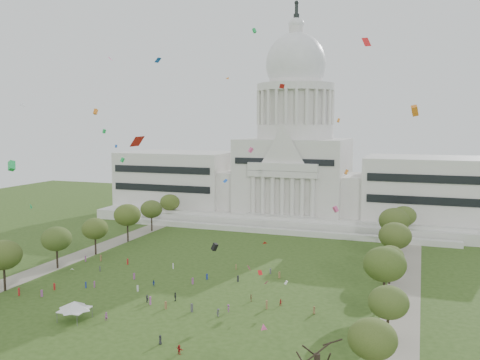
{
  "coord_description": "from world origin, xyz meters",
  "views": [
    {
      "loc": [
        51.08,
        -97.06,
        40.76
      ],
      "look_at": [
        0.0,
        45.0,
        24.0
      ],
      "focal_mm": 38.0,
      "sensor_mm": 36.0,
      "label": 1
    }
  ],
  "objects": [
    {
      "name": "person_3",
      "position": [
        12.62,
        2.36,
        0.84
      ],
      "size": [
        0.64,
        1.13,
        1.68
      ],
      "primitive_type": "imported",
      "rotation": [
        0.0,
        0.0,
        4.64
      ],
      "color": "#994C8C",
      "rests_on": "ground"
    },
    {
      "name": "row_tree_r_5",
      "position": [
        43.49,
        70.19,
        9.93
      ],
      "size": [
        9.82,
        9.82,
        13.96
      ],
      "color": "black",
      "rests_on": "ground"
    },
    {
      "name": "person_0",
      "position": [
        30.45,
        7.58,
        0.85
      ],
      "size": [
        0.87,
        0.99,
        1.7
      ],
      "primitive_type": "imported",
      "rotation": [
        0.0,
        0.0,
        5.2
      ],
      "color": "olive",
      "rests_on": "ground"
    },
    {
      "name": "person_9",
      "position": [
        11.52,
        -0.76,
        0.86
      ],
      "size": [
        0.82,
        1.21,
        1.71
      ],
      "primitive_type": "imported",
      "rotation": [
        0.0,
        0.0,
        1.32
      ],
      "color": "#4C4C51",
      "rests_on": "ground"
    },
    {
      "name": "person_10",
      "position": [
        15.2,
        10.28,
        0.85
      ],
      "size": [
        0.88,
        1.13,
        1.7
      ],
      "primitive_type": "imported",
      "rotation": [
        0.0,
        0.0,
        1.95
      ],
      "color": "olive",
      "rests_on": "ground"
    },
    {
      "name": "kite_swarm",
      "position": [
        3.11,
        3.46,
        31.31
      ],
      "size": [
        93.65,
        108.04,
        56.85
      ],
      "color": "orange",
      "rests_on": "ground"
    },
    {
      "name": "row_tree_l_3",
      "position": [
        -44.09,
        33.92,
        8.21
      ],
      "size": [
        8.12,
        8.12,
        11.55
      ],
      "color": "black",
      "rests_on": "ground"
    },
    {
      "name": "row_tree_r_3",
      "position": [
        44.4,
        34.48,
        7.08
      ],
      "size": [
        7.01,
        7.01,
        9.98
      ],
      "color": "black",
      "rests_on": "ground"
    },
    {
      "name": "row_tree_r_0",
      "position": [
        44.94,
        -19.59,
        7.75
      ],
      "size": [
        7.67,
        7.67,
        10.91
      ],
      "color": "black",
      "rests_on": "ground"
    },
    {
      "name": "person_7",
      "position": [
        -9.55,
        -10.8,
        0.92
      ],
      "size": [
        0.8,
        0.83,
        1.84
      ],
      "primitive_type": "imported",
      "rotation": [
        0.0,
        0.0,
        4.04
      ],
      "color": "#994C8C",
      "rests_on": "ground"
    },
    {
      "name": "person_4",
      "position": [
        -1.43,
        4.72,
        1.01
      ],
      "size": [
        0.99,
        1.33,
        2.03
      ],
      "primitive_type": "imported",
      "rotation": [
        0.0,
        0.0,
        5.03
      ],
      "color": "#26262B",
      "rests_on": "ground"
    },
    {
      "name": "row_tree_l_1",
      "position": [
        -44.07,
        -2.96,
        8.95
      ],
      "size": [
        8.86,
        8.86,
        12.59
      ],
      "color": "black",
      "rests_on": "ground"
    },
    {
      "name": "person_2",
      "position": [
        22.4,
        9.92,
        0.75
      ],
      "size": [
        0.85,
        0.82,
        1.51
      ],
      "primitive_type": "imported",
      "rotation": [
        0.0,
        0.0,
        0.7
      ],
      "color": "#B21E1E",
      "rests_on": "ground"
    },
    {
      "name": "capitol",
      "position": [
        0.0,
        113.59,
        22.3
      ],
      "size": [
        160.0,
        64.5,
        91.3
      ],
      "color": "silver",
      "rests_on": "ground"
    },
    {
      "name": "path_left",
      "position": [
        -48.0,
        30.0,
        0.02
      ],
      "size": [
        8.0,
        160.0,
        0.04
      ],
      "primitive_type": "cube",
      "color": "gray",
      "rests_on": "ground"
    },
    {
      "name": "row_tree_r_4",
      "position": [
        44.76,
        50.04,
        9.29
      ],
      "size": [
        9.19,
        9.19,
        13.06
      ],
      "color": "black",
      "rests_on": "ground"
    },
    {
      "name": "event_tent",
      "position": [
        -15.86,
        -12.78,
        3.23
      ],
      "size": [
        7.99,
        7.99,
        4.17
      ],
      "color": "#4C4C4C",
      "rests_on": "ground"
    },
    {
      "name": "person_6",
      "position": [
        6.59,
        -17.11,
        0.88
      ],
      "size": [
        0.94,
        1.03,
        1.76
      ],
      "primitive_type": "imported",
      "rotation": [
        0.0,
        0.0,
        2.14
      ],
      "color": "#26262B",
      "rests_on": "ground"
    },
    {
      "name": "row_tree_r_6",
      "position": [
        45.96,
        88.13,
        8.51
      ],
      "size": [
        8.42,
        8.42,
        11.97
      ],
      "color": "black",
      "rests_on": "ground"
    },
    {
      "name": "row_tree_r_1",
      "position": [
        46.22,
        -1.75,
        7.66
      ],
      "size": [
        7.58,
        7.58,
        10.78
      ],
      "color": "black",
      "rests_on": "ground"
    },
    {
      "name": "row_tree_l_4",
      "position": [
        -44.08,
        52.42,
        9.39
      ],
      "size": [
        9.29,
        9.29,
        13.21
      ],
      "color": "black",
      "rests_on": "ground"
    },
    {
      "name": "person_5",
      "position": [
        -7.03,
        1.64,
        0.89
      ],
      "size": [
        1.71,
        1.53,
        1.78
      ],
      "primitive_type": "imported",
      "rotation": [
        0.0,
        0.0,
        2.48
      ],
      "color": "#4C4C51",
      "rests_on": "ground"
    },
    {
      "name": "ground",
      "position": [
        0.0,
        0.0,
        0.0
      ],
      "size": [
        400.0,
        400.0,
        0.0
      ],
      "primitive_type": "plane",
      "color": "#2F4A17",
      "rests_on": "ground"
    },
    {
      "name": "row_tree_l_5",
      "position": [
        -45.22,
        71.01,
        8.42
      ],
      "size": [
        8.33,
        8.33,
        11.85
      ],
      "color": "black",
      "rests_on": "ground"
    },
    {
      "name": "person_11",
      "position": [
        11.74,
        -19.59,
        0.87
      ],
      "size": [
        1.73,
        1.19,
        1.73
      ],
      "primitive_type": "imported",
      "rotation": [
        0.0,
        0.0,
        2.76
      ],
      "color": "#B21E1E",
      "rests_on": "ground"
    },
    {
      "name": "person_8",
      "position": [
        -11.51,
        12.57,
        0.74
      ],
      "size": [
        0.78,
        0.54,
        1.49
      ],
      "primitive_type": "imported",
      "rotation": [
        0.0,
        0.0,
        3.01
      ],
      "color": "navy",
      "rests_on": "ground"
    },
    {
      "name": "row_tree_l_6",
      "position": [
        -46.87,
        89.14,
        8.27
      ],
      "size": [
        8.19,
        8.19,
        11.64
      ],
      "color": "black",
      "rests_on": "ground"
    },
    {
      "name": "row_tree_r_2",
      "position": [
        44.17,
        17.44,
        9.66
      ],
      "size": [
        9.55,
        9.55,
        13.58
      ],
      "color": "black",
      "rests_on": "ground"
    },
    {
      "name": "path_right",
      "position": [
        48.0,
        30.0,
        0.02
      ],
      "size": [
        8.0,
        160.0,
        0.04
      ],
      "primitive_type": "cube",
      "color": "gray",
      "rests_on": "ground"
    },
    {
      "name": "row_tree_l_2",
      "position": [
        -45.04,
        17.3,
        8.51
      ],
      "size": [
        8.42,
        8.42,
        11.97
      ],
      "color": "black",
      "rests_on": "ground"
    },
    {
      "name": "big_bare_tree",
      "position": [
        38.0,
        -28.0,
        8.67
      ],
      "size": [
        6.0,
        5.0,
        12.8
      ],
      "color": "black",
      "rests_on": "ground"
    },
    {
      "name": "distant_crowd",
      "position": [
        -12.88,
        13.32,
        0.86
      ],
      "size": [
        62.43,
        38.43,
        1.95
      ],
      "color": "#994C8C",
      "rests_on": "ground"
    }
  ]
}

